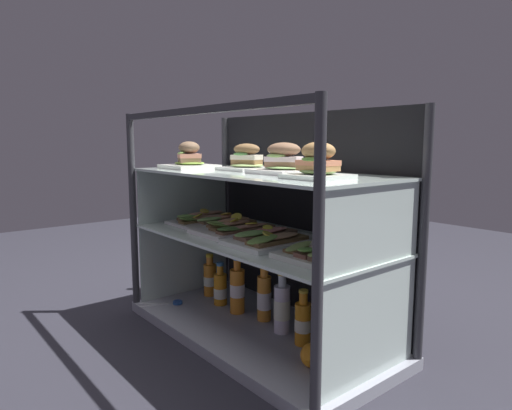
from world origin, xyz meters
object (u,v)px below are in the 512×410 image
open_sandwich_tray_mid_right (271,238)px  orange_fruit_beside_bottles (313,355)px  plated_roll_sandwich_right_of_center (247,161)px  plated_roll_sandwich_mid_right (284,162)px  plated_roll_sandwich_left_of_center (318,164)px  open_sandwich_tray_mid_left (235,228)px  juice_bottle_near_post (264,297)px  plated_roll_sandwich_mid_left (189,159)px  open_sandwich_tray_far_right (207,219)px  orange_fruit_near_left_post (344,346)px  juice_bottle_back_center (210,278)px  juice_bottle_front_second (220,289)px  open_sandwich_tray_center (327,251)px  juice_bottle_front_middle (282,308)px  juice_bottle_front_left_end (237,289)px  juice_bottle_back_left (303,322)px

open_sandwich_tray_mid_right → orange_fruit_beside_bottles: (0.26, -0.04, -0.34)m
plated_roll_sandwich_right_of_center → plated_roll_sandwich_mid_right: 0.25m
plated_roll_sandwich_mid_right → plated_roll_sandwich_left_of_center: 0.26m
open_sandwich_tray_mid_left → juice_bottle_near_post: size_ratio=1.34×
open_sandwich_tray_mid_left → orange_fruit_beside_bottles: size_ratio=4.13×
plated_roll_sandwich_left_of_center → plated_roll_sandwich_right_of_center: bearing=168.3°
plated_roll_sandwich_mid_left → open_sandwich_tray_mid_left: (0.25, 0.06, -0.28)m
plated_roll_sandwich_left_of_center → open_sandwich_tray_mid_left: 0.57m
open_sandwich_tray_far_right → orange_fruit_near_left_post: 0.85m
plated_roll_sandwich_left_of_center → open_sandwich_tray_far_right: bearing=174.5°
open_sandwich_tray_far_right → juice_bottle_back_center: 0.30m
plated_roll_sandwich_left_of_center → orange_fruit_near_left_post: bearing=72.5°
plated_roll_sandwich_right_of_center → open_sandwich_tray_mid_left: bearing=-95.5°
plated_roll_sandwich_right_of_center → juice_bottle_front_second: size_ratio=0.97×
plated_roll_sandwich_left_of_center → orange_fruit_beside_bottles: 0.62m
plated_roll_sandwich_right_of_center → open_sandwich_tray_center: 0.58m
plated_roll_sandwich_left_of_center → open_sandwich_tray_far_right: 0.80m
plated_roll_sandwich_mid_right → juice_bottle_front_second: 0.71m
juice_bottle_front_middle → orange_fruit_beside_bottles: juice_bottle_front_middle is taller
juice_bottle_front_left_end → open_sandwich_tray_far_right: bearing=-178.7°
plated_roll_sandwich_right_of_center → juice_bottle_front_middle: (0.23, -0.01, -0.56)m
open_sandwich_tray_mid_left → juice_bottle_back_center: bearing=167.4°
juice_bottle_near_post → orange_fruit_near_left_post: size_ratio=3.18×
plated_roll_sandwich_left_of_center → juice_bottle_front_left_end: plated_roll_sandwich_left_of_center is taller
juice_bottle_front_left_end → juice_bottle_near_post: bearing=14.9°
juice_bottle_near_post → juice_bottle_back_left: juice_bottle_near_post is taller
plated_roll_sandwich_mid_right → juice_bottle_near_post: size_ratio=0.82×
plated_roll_sandwich_mid_left → open_sandwich_tray_mid_left: 0.38m
orange_fruit_near_left_post → juice_bottle_front_middle: bearing=-175.6°
plated_roll_sandwich_right_of_center → open_sandwich_tray_mid_right: size_ratio=0.57×
plated_roll_sandwich_left_of_center → open_sandwich_tray_center: bearing=60.9°
juice_bottle_near_post → juice_bottle_back_left: 0.26m
plated_roll_sandwich_right_of_center → juice_bottle_back_center: plated_roll_sandwich_right_of_center is taller
plated_roll_sandwich_left_of_center → juice_bottle_front_middle: 0.63m
juice_bottle_back_center → juice_bottle_front_left_end: (0.26, -0.03, 0.02)m
open_sandwich_tray_far_right → open_sandwich_tray_mid_left: open_sandwich_tray_mid_left is taller
plated_roll_sandwich_mid_right → orange_fruit_beside_bottles: bearing=-21.8°
open_sandwich_tray_mid_left → orange_fruit_near_left_post: size_ratio=4.27×
open_sandwich_tray_mid_left → juice_bottle_back_center: 0.42m
plated_roll_sandwich_right_of_center → open_sandwich_tray_far_right: (-0.26, -0.03, -0.27)m
open_sandwich_tray_mid_right → juice_bottle_back_left: (0.12, 0.06, -0.30)m
juice_bottle_back_center → orange_fruit_near_left_post: bearing=0.0°
juice_bottle_back_center → juice_bottle_back_left: bearing=-3.0°
juice_bottle_front_second → juice_bottle_front_middle: bearing=1.5°
juice_bottle_front_second → plated_roll_sandwich_mid_right: bearing=0.5°
plated_roll_sandwich_mid_right → juice_bottle_back_left: (0.12, -0.01, -0.58)m
juice_bottle_near_post → orange_fruit_beside_bottles: juice_bottle_near_post is taller
plated_roll_sandwich_mid_left → open_sandwich_tray_center: (0.76, 0.05, -0.28)m
juice_bottle_front_second → juice_bottle_back_left: size_ratio=0.95×
juice_bottle_near_post → juice_bottle_front_middle: 0.14m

